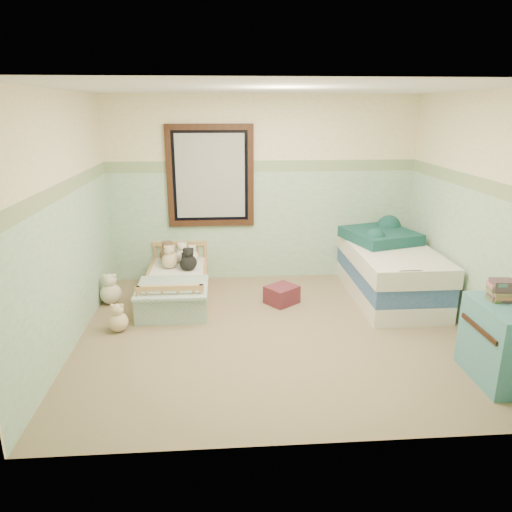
{
  "coord_description": "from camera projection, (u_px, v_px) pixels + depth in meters",
  "views": [
    {
      "loc": [
        -0.56,
        -4.64,
        2.33
      ],
      "look_at": [
        -0.19,
        0.35,
        0.76
      ],
      "focal_mm": 33.38,
      "sensor_mm": 36.0,
      "label": 1
    }
  ],
  "objects": [
    {
      "name": "wall_right",
      "position": [
        479.0,
        216.0,
        4.93
      ],
      "size": [
        0.04,
        3.6,
        2.5
      ],
      "primitive_type": "cube",
      "color": "beige",
      "rests_on": "floor"
    },
    {
      "name": "floor",
      "position": [
        276.0,
        333.0,
        5.16
      ],
      "size": [
        4.2,
        3.6,
        0.02
      ],
      "primitive_type": "cube",
      "color": "#70624A",
      "rests_on": "ground"
    },
    {
      "name": "wall_left",
      "position": [
        64.0,
        223.0,
        4.64
      ],
      "size": [
        0.04,
        3.6,
        2.5
      ],
      "primitive_type": "cube",
      "color": "beige",
      "rests_on": "floor"
    },
    {
      "name": "floor_book",
      "position": [
        194.0,
        319.0,
        5.46
      ],
      "size": [
        0.27,
        0.23,
        0.02
      ],
      "primitive_type": "cube",
      "rotation": [
        0.0,
        0.0,
        -0.24
      ],
      "color": "yellow",
      "rests_on": "floor"
    },
    {
      "name": "book_stack",
      "position": [
        502.0,
        290.0,
        4.15
      ],
      "size": [
        0.21,
        0.17,
        0.19
      ],
      "primitive_type": "cube",
      "rotation": [
        0.0,
        0.0,
        -0.13
      ],
      "color": "brown",
      "rests_on": "dresser"
    },
    {
      "name": "patchwork_quilt",
      "position": [
        172.0,
        287.0,
        5.53
      ],
      "size": [
        0.82,
        0.75,
        0.03
      ],
      "primitive_type": "cube",
      "color": "#6397B1",
      "rests_on": "toddler_mattress"
    },
    {
      "name": "extra_plush_4",
      "position": [
        187.0,
        260.0,
        6.29
      ],
      "size": [
        0.16,
        0.16,
        0.16
      ],
      "primitive_type": "sphere",
      "color": "silver",
      "rests_on": "toddler_mattress"
    },
    {
      "name": "twin_bed_frame",
      "position": [
        387.0,
        288.0,
        6.12
      ],
      "size": [
        0.92,
        1.84,
        0.22
      ],
      "primitive_type": "cube",
      "color": "white",
      "rests_on": "floor"
    },
    {
      "name": "plush_bed_dark",
      "position": [
        187.0,
        261.0,
        6.23
      ],
      "size": [
        0.18,
        0.18,
        0.18
      ],
      "primitive_type": "sphere",
      "color": "black",
      "rests_on": "toddler_mattress"
    },
    {
      "name": "plush_bed_white",
      "position": [
        182.0,
        256.0,
        6.43
      ],
      "size": [
        0.19,
        0.19,
        0.19
      ],
      "primitive_type": "sphere",
      "color": "silver",
      "rests_on": "toddler_mattress"
    },
    {
      "name": "dresser",
      "position": [
        502.0,
        343.0,
        4.17
      ],
      "size": [
        0.44,
        0.71,
        0.71
      ],
      "primitive_type": "cube",
      "color": "teal",
      "rests_on": "floor"
    },
    {
      "name": "window_frame",
      "position": [
        210.0,
        176.0,
        6.35
      ],
      "size": [
        1.16,
        0.06,
        1.36
      ],
      "primitive_type": "cube",
      "color": "black",
      "rests_on": "wall_back"
    },
    {
      "name": "teal_blanket",
      "position": [
        380.0,
        235.0,
        6.21
      ],
      "size": [
        0.99,
        1.02,
        0.14
      ],
      "primitive_type": "cube",
      "rotation": [
        0.0,
        0.0,
        0.3
      ],
      "color": "#143F3E",
      "rests_on": "twin_mattress"
    },
    {
      "name": "window_blinds",
      "position": [
        210.0,
        176.0,
        6.36
      ],
      "size": [
        0.92,
        0.01,
        1.12
      ],
      "primitive_type": "cube",
      "color": "#B7B7AF",
      "rests_on": "window_frame"
    },
    {
      "name": "plush_floor_tan",
      "position": [
        118.0,
        322.0,
        5.15
      ],
      "size": [
        0.22,
        0.22,
        0.22
      ],
      "primitive_type": "sphere",
      "color": "beige",
      "rests_on": "floor"
    },
    {
      "name": "extra_plush_1",
      "position": [
        171.0,
        258.0,
        6.38
      ],
      "size": [
        0.18,
        0.18,
        0.18
      ],
      "primitive_type": "sphere",
      "color": "beige",
      "rests_on": "toddler_mattress"
    },
    {
      "name": "extra_plush_3",
      "position": [
        192.0,
        256.0,
        6.46
      ],
      "size": [
        0.16,
        0.16,
        0.16
      ],
      "primitive_type": "sphere",
      "color": "silver",
      "rests_on": "toddler_mattress"
    },
    {
      "name": "plush_floor_cream",
      "position": [
        111.0,
        294.0,
        5.88
      ],
      "size": [
        0.26,
        0.26,
        0.26
      ],
      "primitive_type": "sphere",
      "color": "beige",
      "rests_on": "floor"
    },
    {
      "name": "extra_plush_0",
      "position": [
        189.0,
        263.0,
        6.13
      ],
      "size": [
        0.21,
        0.21,
        0.21
      ],
      "primitive_type": "sphere",
      "color": "black",
      "rests_on": "toddler_mattress"
    },
    {
      "name": "extra_plush_2",
      "position": [
        186.0,
        264.0,
        6.15
      ],
      "size": [
        0.16,
        0.16,
        0.16
      ],
      "primitive_type": "sphere",
      "color": "black",
      "rests_on": "toddler_mattress"
    },
    {
      "name": "twin_boxspring",
      "position": [
        389.0,
        272.0,
        6.05
      ],
      "size": [
        0.92,
        1.84,
        0.22
      ],
      "primitive_type": "cube",
      "color": "navy",
      "rests_on": "twin_bed_frame"
    },
    {
      "name": "plush_bed_brown",
      "position": [
        168.0,
        255.0,
        6.42
      ],
      "size": [
        0.21,
        0.21,
        0.21
      ],
      "primitive_type": "sphere",
      "color": "brown",
      "rests_on": "toddler_mattress"
    },
    {
      "name": "wall_back",
      "position": [
        262.0,
        190.0,
        6.5
      ],
      "size": [
        4.2,
        0.04,
        2.5
      ],
      "primitive_type": "cube",
      "color": "beige",
      "rests_on": "floor"
    },
    {
      "name": "twin_mattress",
      "position": [
        390.0,
        255.0,
        5.99
      ],
      "size": [
        0.96,
        1.88,
        0.22
      ],
      "primitive_type": "cube",
      "color": "silver",
      "rests_on": "twin_boxspring"
    },
    {
      "name": "ceiling",
      "position": [
        279.0,
        87.0,
        4.41
      ],
      "size": [
        4.2,
        3.6,
        0.02
      ],
      "primitive_type": "cube",
      "color": "silver",
      "rests_on": "wall_back"
    },
    {
      "name": "plush_bed_tan",
      "position": [
        170.0,
        260.0,
        6.21
      ],
      "size": [
        0.21,
        0.21,
        0.21
      ],
      "primitive_type": "sphere",
      "color": "beige",
      "rests_on": "toddler_mattress"
    },
    {
      "name": "toddler_bed_frame",
      "position": [
        177.0,
        291.0,
        6.05
      ],
      "size": [
        0.75,
        1.51,
        0.19
      ],
      "primitive_type": "cube",
      "color": "#9F6438",
      "rests_on": "floor"
    },
    {
      "name": "toddler_mattress",
      "position": [
        176.0,
        280.0,
        6.0
      ],
      "size": [
        0.69,
        1.44,
        0.12
      ],
      "primitive_type": "cube",
      "color": "white",
      "rests_on": "toddler_bed_frame"
    },
    {
      "name": "wainscot_mint",
      "position": [
        262.0,
        226.0,
        6.63
      ],
      "size": [
        4.2,
        0.01,
        1.5
      ],
      "primitive_type": "cube",
      "color": "#85A985",
      "rests_on": "floor"
    },
    {
      "name": "red_pillow",
      "position": [
        282.0,
        295.0,
        5.9
      ],
      "size": [
        0.47,
        0.46,
        0.22
      ],
      "primitive_type": "cube",
      "rotation": [
        0.0,
        0.0,
        0.66
      ],
      "color": "maroon",
      "rests_on": "floor"
    },
    {
      "name": "border_strip",
      "position": [
        262.0,
        166.0,
        6.38
      ],
      "size": [
        4.2,
        0.01,
        0.15
      ],
      "primitive_type": "cube",
      "color": "#3B6E3F",
      "rests_on": "wall_back"
    },
    {
      "name": "wall_front",
      "position": [
        310.0,
        283.0,
        3.07
      ],
      "size": [
        4.2,
        0.04,
        2.5
      ],
      "primitive_type": "cube",
      "color": "beige",
      "rests_on": "floor"
    }
  ]
}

